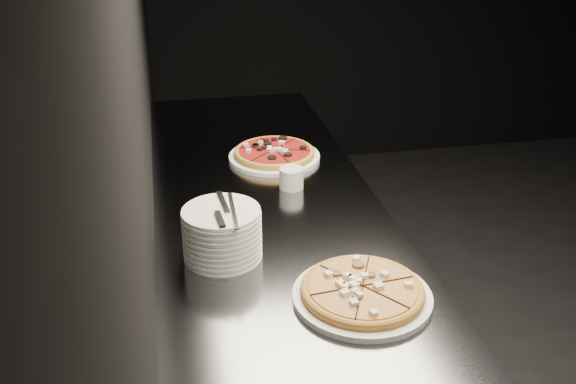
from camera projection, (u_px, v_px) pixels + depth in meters
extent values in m
cube|color=black|center=(138.00, 70.00, 1.80)|extent=(0.02, 5.00, 2.80)
cube|color=slate|center=(271.00, 326.00, 2.28)|extent=(0.70, 2.40, 0.90)
cube|color=slate|center=(270.00, 212.00, 2.08)|extent=(0.74, 2.44, 0.02)
cylinder|color=white|center=(362.00, 297.00, 1.63)|extent=(0.36, 0.36, 0.02)
cylinder|color=gold|center=(362.00, 292.00, 1.62)|extent=(0.34, 0.34, 0.01)
torus|color=gold|center=(362.00, 289.00, 1.62)|extent=(0.34, 0.34, 0.02)
cylinder|color=#FEBD54|center=(363.00, 288.00, 1.61)|extent=(0.30, 0.30, 0.01)
cylinder|color=white|center=(274.00, 157.00, 2.45)|extent=(0.35, 0.35, 0.02)
cylinder|color=gold|center=(274.00, 153.00, 2.44)|extent=(0.38, 0.38, 0.01)
torus|color=gold|center=(274.00, 152.00, 2.44)|extent=(0.39, 0.39, 0.02)
cylinder|color=maroon|center=(274.00, 151.00, 2.44)|extent=(0.34, 0.34, 0.01)
cylinder|color=white|center=(223.00, 253.00, 1.81)|extent=(0.22, 0.22, 0.02)
cylinder|color=white|center=(223.00, 248.00, 1.81)|extent=(0.22, 0.22, 0.02)
cylinder|color=white|center=(223.00, 243.00, 1.80)|extent=(0.22, 0.22, 0.02)
cylinder|color=white|center=(222.00, 238.00, 1.79)|extent=(0.22, 0.22, 0.02)
cylinder|color=white|center=(222.00, 233.00, 1.79)|extent=(0.22, 0.22, 0.02)
cylinder|color=white|center=(222.00, 228.00, 1.78)|extent=(0.22, 0.22, 0.02)
cylinder|color=white|center=(222.00, 223.00, 1.77)|extent=(0.22, 0.22, 0.02)
cylinder|color=white|center=(221.00, 218.00, 1.76)|extent=(0.22, 0.22, 0.02)
cylinder|color=white|center=(221.00, 213.00, 1.76)|extent=(0.22, 0.22, 0.02)
cube|color=#AFB2B7|center=(223.00, 202.00, 1.79)|extent=(0.03, 0.14, 0.00)
cube|color=black|center=(220.00, 219.00, 1.70)|extent=(0.02, 0.09, 0.01)
cube|color=#AFB2B7|center=(233.00, 210.00, 1.75)|extent=(0.06, 0.21, 0.00)
cylinder|color=silver|center=(291.00, 178.00, 2.21)|extent=(0.08, 0.08, 0.07)
cylinder|color=black|center=(291.00, 171.00, 2.19)|extent=(0.07, 0.07, 0.01)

